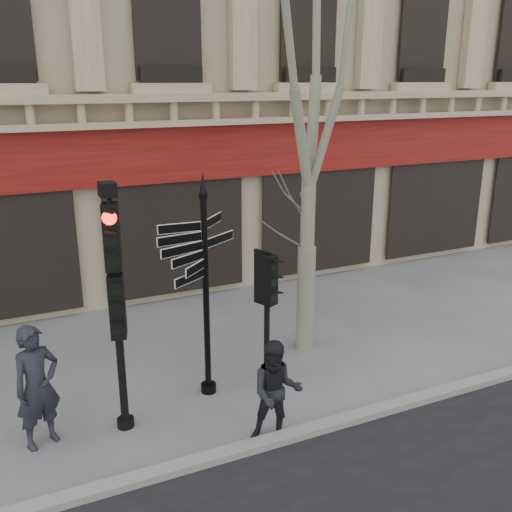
# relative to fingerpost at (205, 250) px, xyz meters

# --- Properties ---
(ground) EXTENTS (80.00, 80.00, 0.00)m
(ground) POSITION_rel_fingerpost_xyz_m (0.86, -0.43, -2.60)
(ground) COLOR #56565B
(ground) RESTS_ON ground
(kerb) EXTENTS (80.00, 0.25, 0.12)m
(kerb) POSITION_rel_fingerpost_xyz_m (0.86, -1.83, -2.54)
(kerb) COLOR gray
(kerb) RESTS_ON ground
(fingerpost) EXTENTS (2.10, 2.10, 3.87)m
(fingerpost) POSITION_rel_fingerpost_xyz_m (0.00, 0.00, 0.00)
(fingerpost) COLOR black
(fingerpost) RESTS_ON ground
(traffic_signal_main) EXTENTS (0.49, 0.41, 3.88)m
(traffic_signal_main) POSITION_rel_fingerpost_xyz_m (-1.55, -0.44, -0.14)
(traffic_signal_main) COLOR black
(traffic_signal_main) RESTS_ON ground
(traffic_signal_secondary) EXTENTS (0.47, 0.41, 2.35)m
(traffic_signal_secondary) POSITION_rel_fingerpost_xyz_m (1.16, 0.07, -0.96)
(traffic_signal_secondary) COLOR black
(traffic_signal_secondary) RESTS_ON ground
(plane_tree) EXTENTS (3.13, 3.13, 8.31)m
(plane_tree) POSITION_rel_fingerpost_xyz_m (2.37, 0.79, 3.23)
(plane_tree) COLOR gray
(plane_tree) RESTS_ON ground
(pedestrian_a) EXTENTS (0.82, 0.69, 1.91)m
(pedestrian_a) POSITION_rel_fingerpost_xyz_m (-2.76, -0.35, -1.64)
(pedestrian_a) COLOR black
(pedestrian_a) RESTS_ON ground
(pedestrian_b) EXTENTS (0.95, 0.86, 1.61)m
(pedestrian_b) POSITION_rel_fingerpost_xyz_m (0.45, -1.73, -1.79)
(pedestrian_b) COLOR black
(pedestrian_b) RESTS_ON ground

